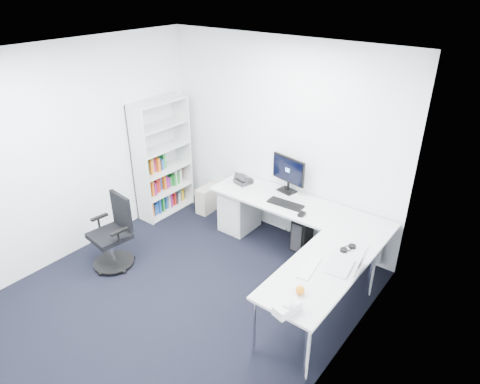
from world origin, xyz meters
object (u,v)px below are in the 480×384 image
Objects in this scene: task_chair at (109,234)px; laptop at (340,257)px; monitor at (288,174)px; bookshelf at (162,159)px; l_desk at (282,240)px.

task_chair is 2.64× the size of laptop.
monitor is 1.71m from laptop.
bookshelf is 3.23m from laptop.
bookshelf is at bearing 116.67° from task_chair.
l_desk is 6.78× the size of laptop.
l_desk is 4.54× the size of monitor.
laptop is at bearing -27.57° from l_desk.
laptop is (1.00, -0.52, 0.48)m from l_desk.
l_desk is at bearing -1.32° from bookshelf.
bookshelf reaches higher than l_desk.
l_desk is 1.37× the size of bookshelf.
monitor is at bearing 118.27° from l_desk.
monitor is (1.87, 0.52, 0.08)m from bookshelf.
monitor reaches higher than l_desk.
l_desk is 1.23m from laptop.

